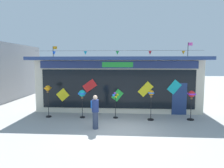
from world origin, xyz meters
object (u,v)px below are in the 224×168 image
at_px(wind_spinner_center_right, 151,98).
at_px(person_near_camera, 95,111).
at_px(wind_spinner_left, 82,95).
at_px(wind_spinner_center_left, 115,101).
at_px(wind_spinner_right, 191,97).
at_px(wind_spinner_far_left, 48,92).
at_px(kite_shop_building, 119,81).

height_order(wind_spinner_center_right, person_near_camera, wind_spinner_center_right).
bearing_deg(person_near_camera, wind_spinner_left, 86.89).
xyz_separation_m(wind_spinner_left, wind_spinner_center_left, (1.96, 0.03, -0.31)).
bearing_deg(wind_spinner_right, wind_spinner_far_left, 179.40).
height_order(kite_shop_building, person_near_camera, kite_shop_building).
relative_size(kite_shop_building, wind_spinner_right, 6.60).
xyz_separation_m(wind_spinner_left, wind_spinner_center_right, (3.99, -0.23, -0.09)).
relative_size(kite_shop_building, wind_spinner_left, 6.71).
relative_size(wind_spinner_right, person_near_camera, 1.01).
distance_m(kite_shop_building, wind_spinner_left, 4.47).
bearing_deg(wind_spinner_right, kite_shop_building, 136.43).
xyz_separation_m(wind_spinner_right, person_near_camera, (-5.20, -1.88, -0.43)).
height_order(kite_shop_building, wind_spinner_right, kite_shop_building).
bearing_deg(wind_spinner_center_right, wind_spinner_center_left, 172.54).
bearing_deg(person_near_camera, wind_spinner_center_right, -1.23).
xyz_separation_m(wind_spinner_far_left, wind_spinner_center_left, (4.02, 0.02, -0.47)).
relative_size(wind_spinner_center_right, person_near_camera, 1.03).
height_order(wind_spinner_far_left, wind_spinner_center_left, wind_spinner_far_left).
xyz_separation_m(wind_spinner_center_left, wind_spinner_right, (4.30, -0.10, 0.27)).
distance_m(wind_spinner_center_left, person_near_camera, 2.19).
height_order(wind_spinner_center_left, wind_spinner_right, wind_spinner_right).
bearing_deg(kite_shop_building, wind_spinner_left, -117.26).
distance_m(wind_spinner_left, person_near_camera, 2.27).
relative_size(wind_spinner_left, person_near_camera, 0.99).
distance_m(wind_spinner_left, wind_spinner_center_right, 4.00).
xyz_separation_m(wind_spinner_center_left, wind_spinner_center_right, (2.03, -0.27, 0.22)).
distance_m(wind_spinner_center_right, person_near_camera, 3.42).
height_order(kite_shop_building, wind_spinner_center_right, kite_shop_building).
bearing_deg(wind_spinner_far_left, wind_spinner_center_left, 0.24).
relative_size(wind_spinner_center_right, wind_spinner_right, 1.02).
relative_size(wind_spinner_far_left, person_near_camera, 1.14).
bearing_deg(wind_spinner_right, wind_spinner_left, 179.35).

